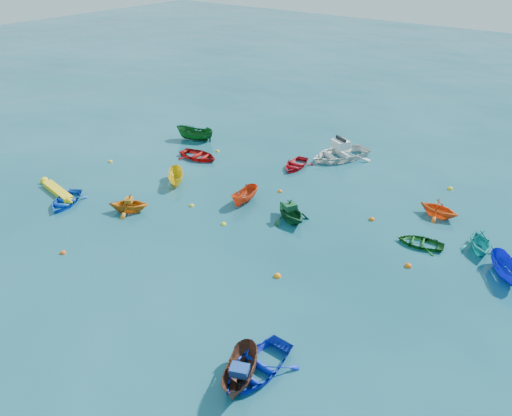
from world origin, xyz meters
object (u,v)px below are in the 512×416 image
Objects in this scene: dinghy_blue_sw at (66,204)px; dinghy_blue_se at (256,372)px; kayak_yellow at (58,193)px; motorboat_white at (339,158)px.

dinghy_blue_se is (18.05, -3.69, 0.00)m from dinghy_blue_sw.
kayak_yellow is at bearing 132.31° from dinghy_blue_sw.
kayak_yellow is at bearing 169.52° from dinghy_blue_se.
motorboat_white is (10.35, 16.99, 0.00)m from dinghy_blue_sw.
dinghy_blue_sw is 18.42m from dinghy_blue_se.
motorboat_white is (-7.70, 20.68, 0.00)m from dinghy_blue_se.
motorboat_white reaches higher than dinghy_blue_sw.
dinghy_blue_se is at bearing -40.70° from dinghy_blue_sw.
dinghy_blue_se is 22.06m from motorboat_white.
kayak_yellow is (-19.72, 4.25, 0.00)m from dinghy_blue_se.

